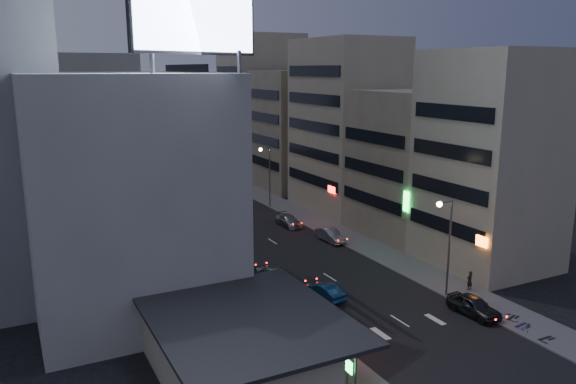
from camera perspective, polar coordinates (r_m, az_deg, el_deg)
ground at (r=40.75m, az=14.88°, el=-14.70°), size 180.00×180.00×0.00m
sidewalk_left at (r=61.78m, az=-9.95°, el=-4.92°), size 4.00×120.00×0.12m
sidewalk_right at (r=67.93m, az=3.06°, el=-3.15°), size 4.00×120.00×0.12m
food_court at (r=34.69m, az=-5.45°, el=-15.69°), size 11.00×13.00×3.88m
white_building at (r=48.13m, az=-17.05°, el=0.74°), size 14.00×24.00×18.00m
shophouse_near at (r=55.09m, az=19.89°, el=3.03°), size 10.00×11.00×20.00m
shophouse_mid at (r=64.00m, az=12.59°, el=2.88°), size 11.00×12.00×16.00m
shophouse_far at (r=73.72m, az=5.94°, el=6.69°), size 10.00×14.00×22.00m
far_left_a at (r=72.65m, az=-19.48°, el=5.17°), size 11.00×10.00×20.00m
far_left_b at (r=85.71m, az=-20.90°, el=4.39°), size 12.00×10.00×15.00m
far_right_a at (r=87.06m, az=0.80°, el=6.31°), size 11.00×12.00×18.00m
far_right_b at (r=99.57m, az=-2.74°, el=8.80°), size 12.00×12.00×24.00m
billboard at (r=38.57m, az=-9.35°, el=17.28°), size 9.52×3.75×6.20m
street_lamp_right_near at (r=46.65m, az=15.78°, el=-4.14°), size 1.60×0.44×8.02m
street_lamp_left at (r=53.72m, az=-5.49°, el=-1.55°), size 1.60×0.44×8.02m
street_lamp_right_far at (r=74.47m, az=-2.15°, el=2.43°), size 1.60×0.44×8.02m
parked_car_right_near at (r=45.51m, az=18.35°, el=-10.91°), size 2.02×4.52×1.51m
parked_car_right_mid at (r=60.93m, az=4.33°, el=-4.39°), size 1.59×4.26×1.39m
parked_car_left at (r=66.61m, az=-9.20°, el=-3.07°), size 2.32×4.89×1.35m
parked_car_right_far at (r=66.64m, az=0.03°, el=-2.91°), size 1.88×4.52×1.31m
road_car_blue at (r=46.23m, az=3.76°, el=-10.03°), size 1.90×4.10×1.30m
road_car_silver at (r=49.61m, az=-1.52°, el=-8.32°), size 2.19×5.04×1.44m
person at (r=49.90m, az=17.96°, el=-8.55°), size 0.64×0.46×1.65m
scooter_black_a at (r=44.00m, az=25.12°, el=-12.42°), size 0.63×1.84×1.12m
scooter_silver_a at (r=45.09m, az=23.00°, el=-11.66°), size 0.99×1.81×1.05m
scooter_blue at (r=45.36m, az=22.92°, el=-11.47°), size 0.85×1.89×1.11m
scooter_black_b at (r=46.37m, az=21.95°, el=-10.86°), size 1.17×1.89×1.10m
scooter_silver_b at (r=46.66m, az=21.42°, el=-10.75°), size 0.55×1.62×0.99m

